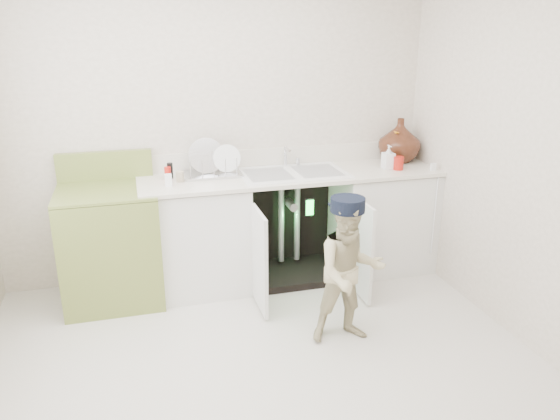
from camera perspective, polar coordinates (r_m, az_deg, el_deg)
The scene contains 5 objects.
ground at distance 3.57m, azimuth -1.75°, elevation -15.93°, with size 3.50×3.50×0.00m, color #BBB2A4.
room_shell at distance 3.03m, azimuth -1.99°, elevation 3.84°, with size 6.00×5.50×1.26m.
counter_run at distance 4.53m, azimuth 1.85°, elevation -1.14°, with size 2.44×1.02×1.27m.
avocado_stove at distance 4.33m, azimuth -17.23°, elevation -3.38°, with size 0.71×0.65×1.11m.
repair_worker at distance 3.62m, azimuth 7.28°, elevation -6.30°, with size 0.50×0.91×1.00m.
Camera 1 is at (-0.68, -2.85, 2.04)m, focal length 35.00 mm.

